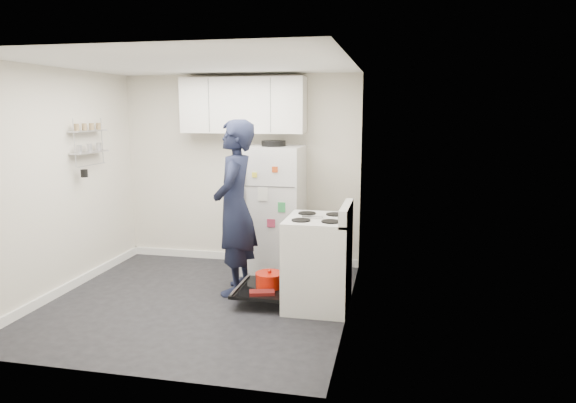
% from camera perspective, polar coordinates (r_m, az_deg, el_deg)
% --- Properties ---
extents(room, '(3.21, 3.21, 2.51)m').
position_cam_1_polar(room, '(5.46, -10.42, 1.18)').
color(room, black).
rests_on(room, ground).
extents(electric_range, '(0.66, 0.76, 1.10)m').
position_cam_1_polar(electric_range, '(5.40, 3.23, -6.83)').
color(electric_range, silver).
rests_on(electric_range, ground).
extents(open_oven_door, '(0.55, 0.70, 0.23)m').
position_cam_1_polar(open_oven_door, '(5.60, -2.48, -9.16)').
color(open_oven_door, black).
rests_on(open_oven_door, ground).
extents(refrigerator, '(0.72, 0.74, 1.67)m').
position_cam_1_polar(refrigerator, '(6.50, -1.58, -0.83)').
color(refrigerator, white).
rests_on(refrigerator, ground).
extents(upper_cabinets, '(1.60, 0.33, 0.70)m').
position_cam_1_polar(upper_cabinets, '(6.67, -5.01, 10.60)').
color(upper_cabinets, silver).
rests_on(upper_cabinets, room).
extents(wall_shelf_rack, '(0.14, 0.60, 0.61)m').
position_cam_1_polar(wall_shelf_rack, '(6.51, -21.29, 6.23)').
color(wall_shelf_rack, '#B2B2B7').
rests_on(wall_shelf_rack, room).
extents(person, '(0.51, 0.74, 1.94)m').
position_cam_1_polar(person, '(5.72, -5.94, -0.70)').
color(person, black).
rests_on(person, ground).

